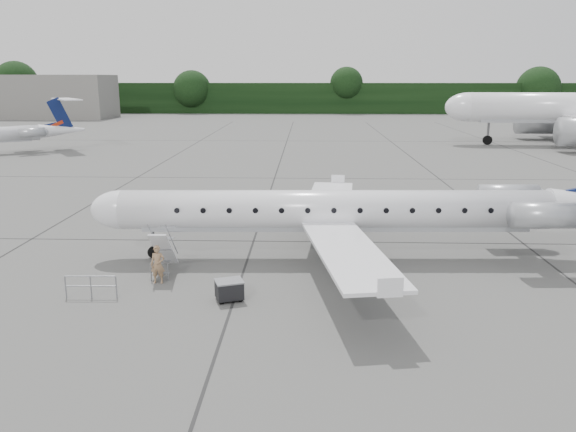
# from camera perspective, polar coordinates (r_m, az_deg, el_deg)

# --- Properties ---
(ground) EXTENTS (320.00, 320.00, 0.00)m
(ground) POSITION_cam_1_polar(r_m,az_deg,el_deg) (25.64, 9.06, -7.63)
(ground) COLOR #565653
(ground) RESTS_ON ground
(treeline) EXTENTS (260.00, 4.00, 8.00)m
(treeline) POSITION_cam_1_polar(r_m,az_deg,el_deg) (153.80, 3.24, 11.86)
(treeline) COLOR black
(treeline) RESTS_ON ground
(terminal_building) EXTENTS (40.00, 14.00, 10.00)m
(terminal_building) POSITION_cam_1_polar(r_m,az_deg,el_deg) (149.50, -25.05, 10.94)
(terminal_building) COLOR slate
(terminal_building) RESTS_ON ground
(main_regional_jet) EXTENTS (29.17, 21.47, 7.30)m
(main_regional_jet) POSITION_cam_1_polar(r_m,az_deg,el_deg) (29.10, 4.85, 2.59)
(main_regional_jet) COLOR white
(main_regional_jet) RESTS_ON ground
(airstair) EXTENTS (0.94, 2.55, 2.29)m
(airstair) POSITION_cam_1_polar(r_m,az_deg,el_deg) (28.02, -12.49, -3.44)
(airstair) COLOR white
(airstair) RESTS_ON ground
(passenger) EXTENTS (0.67, 0.45, 1.81)m
(passenger) POSITION_cam_1_polar(r_m,az_deg,el_deg) (26.78, -13.10, -4.82)
(passenger) COLOR #977452
(passenger) RESTS_ON ground
(safety_railing) EXTENTS (2.20, 0.14, 1.00)m
(safety_railing) POSITION_cam_1_polar(r_m,az_deg,el_deg) (25.94, -19.38, -6.83)
(safety_railing) COLOR gray
(safety_railing) RESTS_ON ground
(baggage_cart) EXTENTS (1.35, 1.23, 0.96)m
(baggage_cart) POSITION_cam_1_polar(r_m,az_deg,el_deg) (24.38, -5.98, -7.46)
(baggage_cart) COLOR black
(baggage_cart) RESTS_ON ground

